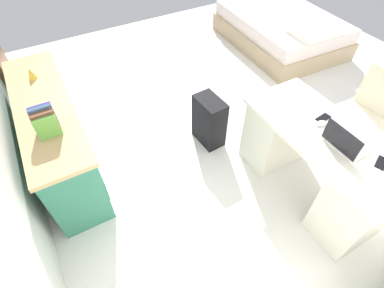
{
  "coord_description": "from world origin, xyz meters",
  "views": [
    {
      "loc": [
        -2.09,
        1.99,
        2.44
      ],
      "look_at": [
        -0.61,
        1.16,
        0.6
      ],
      "focal_mm": 27.33,
      "sensor_mm": 36.0,
      "label": 1
    }
  ],
  "objects_px": {
    "desk": "(315,162)",
    "cell_phone_by_mouse": "(323,118)",
    "suitcase_black": "(209,121)",
    "office_chair": "(361,121)",
    "credenza": "(57,135)",
    "bed": "(281,30)",
    "cell_phone_near_laptop": "(381,163)",
    "laptop": "(344,142)",
    "computer_mouse": "(321,123)",
    "figurine_small": "(31,74)"
  },
  "relations": [
    {
      "from": "desk",
      "to": "cell_phone_by_mouse",
      "type": "relative_size",
      "value": 10.59
    },
    {
      "from": "desk",
      "to": "suitcase_black",
      "type": "distance_m",
      "value": 1.14
    },
    {
      "from": "office_chair",
      "to": "credenza",
      "type": "bearing_deg",
      "value": 64.33
    },
    {
      "from": "bed",
      "to": "cell_phone_near_laptop",
      "type": "height_order",
      "value": "cell_phone_near_laptop"
    },
    {
      "from": "office_chair",
      "to": "laptop",
      "type": "height_order",
      "value": "laptop"
    },
    {
      "from": "bed",
      "to": "computer_mouse",
      "type": "bearing_deg",
      "value": 143.58
    },
    {
      "from": "credenza",
      "to": "bed",
      "type": "distance_m",
      "value": 3.73
    },
    {
      "from": "cell_phone_by_mouse",
      "to": "cell_phone_near_laptop",
      "type": "bearing_deg",
      "value": 173.1
    },
    {
      "from": "cell_phone_by_mouse",
      "to": "figurine_small",
      "type": "bearing_deg",
      "value": 42.34
    },
    {
      "from": "desk",
      "to": "figurine_small",
      "type": "xyz_separation_m",
      "value": [
        1.91,
        1.96,
        0.46
      ]
    },
    {
      "from": "office_chair",
      "to": "suitcase_black",
      "type": "height_order",
      "value": "office_chair"
    },
    {
      "from": "office_chair",
      "to": "suitcase_black",
      "type": "xyz_separation_m",
      "value": [
        0.87,
        1.27,
        -0.14
      ]
    },
    {
      "from": "figurine_small",
      "to": "cell_phone_by_mouse",
      "type": "bearing_deg",
      "value": -130.28
    },
    {
      "from": "cell_phone_near_laptop",
      "to": "laptop",
      "type": "bearing_deg",
      "value": 3.1
    },
    {
      "from": "credenza",
      "to": "figurine_small",
      "type": "distance_m",
      "value": 0.62
    },
    {
      "from": "bed",
      "to": "desk",
      "type": "bearing_deg",
      "value": 144.46
    },
    {
      "from": "computer_mouse",
      "to": "figurine_small",
      "type": "distance_m",
      "value": 2.68
    },
    {
      "from": "cell_phone_near_laptop",
      "to": "suitcase_black",
      "type": "bearing_deg",
      "value": 0.08
    },
    {
      "from": "credenza",
      "to": "cell_phone_by_mouse",
      "type": "xyz_separation_m",
      "value": [
        -1.32,
        -2.06,
        0.36
      ]
    },
    {
      "from": "office_chair",
      "to": "bed",
      "type": "distance_m",
      "value": 2.36
    },
    {
      "from": "credenza",
      "to": "suitcase_black",
      "type": "relative_size",
      "value": 3.18
    },
    {
      "from": "suitcase_black",
      "to": "computer_mouse",
      "type": "bearing_deg",
      "value": -154.79
    },
    {
      "from": "office_chair",
      "to": "laptop",
      "type": "distance_m",
      "value": 0.94
    },
    {
      "from": "office_chair",
      "to": "cell_phone_by_mouse",
      "type": "xyz_separation_m",
      "value": [
        0.0,
        0.69,
        0.34
      ]
    },
    {
      "from": "computer_mouse",
      "to": "cell_phone_near_laptop",
      "type": "bearing_deg",
      "value": -171.17
    },
    {
      "from": "desk",
      "to": "credenza",
      "type": "relative_size",
      "value": 0.8
    },
    {
      "from": "cell_phone_near_laptop",
      "to": "cell_phone_by_mouse",
      "type": "bearing_deg",
      "value": -21.74
    },
    {
      "from": "desk",
      "to": "office_chair",
      "type": "bearing_deg",
      "value": -78.78
    },
    {
      "from": "desk",
      "to": "figurine_small",
      "type": "bearing_deg",
      "value": 45.74
    },
    {
      "from": "cell_phone_near_laptop",
      "to": "office_chair",
      "type": "bearing_deg",
      "value": -72.82
    },
    {
      "from": "cell_phone_by_mouse",
      "to": "suitcase_black",
      "type": "bearing_deg",
      "value": 26.44
    },
    {
      "from": "office_chair",
      "to": "bed",
      "type": "relative_size",
      "value": 0.48
    },
    {
      "from": "suitcase_black",
      "to": "figurine_small",
      "type": "distance_m",
      "value": 1.81
    },
    {
      "from": "credenza",
      "to": "computer_mouse",
      "type": "height_order",
      "value": "credenza"
    },
    {
      "from": "credenza",
      "to": "suitcase_black",
      "type": "bearing_deg",
      "value": -106.8
    },
    {
      "from": "figurine_small",
      "to": "computer_mouse",
      "type": "bearing_deg",
      "value": -132.09
    },
    {
      "from": "laptop",
      "to": "cell_phone_by_mouse",
      "type": "distance_m",
      "value": 0.33
    },
    {
      "from": "laptop",
      "to": "computer_mouse",
      "type": "xyz_separation_m",
      "value": [
        0.26,
        -0.04,
        -0.03
      ]
    },
    {
      "from": "credenza",
      "to": "figurine_small",
      "type": "xyz_separation_m",
      "value": [
        0.43,
        0.0,
        0.45
      ]
    },
    {
      "from": "laptop",
      "to": "figurine_small",
      "type": "height_order",
      "value": "laptop"
    },
    {
      "from": "desk",
      "to": "cell_phone_by_mouse",
      "type": "height_order",
      "value": "cell_phone_by_mouse"
    },
    {
      "from": "laptop",
      "to": "cell_phone_near_laptop",
      "type": "xyz_separation_m",
      "value": [
        -0.26,
        -0.12,
        -0.04
      ]
    },
    {
      "from": "suitcase_black",
      "to": "cell_phone_by_mouse",
      "type": "height_order",
      "value": "cell_phone_by_mouse"
    },
    {
      "from": "bed",
      "to": "cell_phone_near_laptop",
      "type": "xyz_separation_m",
      "value": [
        -2.74,
        1.56,
        0.52
      ]
    },
    {
      "from": "office_chair",
      "to": "cell_phone_by_mouse",
      "type": "distance_m",
      "value": 0.77
    },
    {
      "from": "office_chair",
      "to": "figurine_small",
      "type": "xyz_separation_m",
      "value": [
        1.75,
        2.75,
        0.43
      ]
    },
    {
      "from": "office_chair",
      "to": "computer_mouse",
      "type": "height_order",
      "value": "office_chair"
    },
    {
      "from": "laptop",
      "to": "figurine_small",
      "type": "distance_m",
      "value": 2.83
    },
    {
      "from": "credenza",
      "to": "computer_mouse",
      "type": "xyz_separation_m",
      "value": [
        -1.36,
        -1.98,
        0.37
      ]
    },
    {
      "from": "laptop",
      "to": "cell_phone_by_mouse",
      "type": "height_order",
      "value": "laptop"
    }
  ]
}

